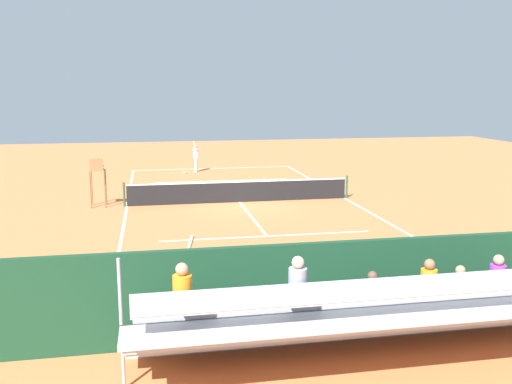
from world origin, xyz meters
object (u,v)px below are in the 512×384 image
at_px(equipment_bag, 344,312).
at_px(bleacher_stand, 370,315).
at_px(courtside_bench, 431,288).
at_px(tennis_player, 196,155).
at_px(tennis_net, 240,191).
at_px(tennis_ball_near, 172,173).
at_px(tennis_racket, 185,173).
at_px(line_judge, 191,278).
at_px(umpire_chair, 97,177).

bearing_deg(equipment_bag, bleacher_stand, 83.55).
xyz_separation_m(courtside_bench, tennis_player, (3.51, -23.04, 0.46)).
relative_size(tennis_net, bleacher_stand, 1.14).
bearing_deg(tennis_player, tennis_ball_near, 22.54).
xyz_separation_m(equipment_bag, tennis_racket, (2.12, -22.86, -0.16)).
xyz_separation_m(tennis_ball_near, line_judge, (0.48, 22.00, 0.98)).
height_order(tennis_net, courtside_bench, tennis_net).
bearing_deg(line_judge, umpire_chair, -76.74).
distance_m(umpire_chair, tennis_ball_near, 9.75).
relative_size(bleacher_stand, courtside_bench, 5.03).
relative_size(umpire_chair, tennis_racket, 3.65).
distance_m(bleacher_stand, tennis_ball_near, 24.65).
relative_size(tennis_player, tennis_racket, 3.29).
bearing_deg(line_judge, bleacher_stand, 141.55).
relative_size(equipment_bag, tennis_ball_near, 13.64).
bearing_deg(line_judge, tennis_ball_near, -91.25).
relative_size(bleacher_stand, line_judge, 4.70).
relative_size(equipment_bag, line_judge, 0.47).
xyz_separation_m(umpire_chair, equipment_bag, (-6.43, 13.55, -1.13)).
relative_size(courtside_bench, tennis_racket, 3.07).
xyz_separation_m(equipment_bag, tennis_player, (1.37, -23.17, 0.84)).
bearing_deg(tennis_player, tennis_net, 96.70).
bearing_deg(umpire_chair, tennis_player, -117.71).
xyz_separation_m(tennis_net, tennis_player, (1.15, -9.77, 0.51)).
relative_size(tennis_player, tennis_ball_near, 29.18).
bearing_deg(tennis_racket, bleacher_stand, 94.38).
relative_size(tennis_net, line_judge, 5.35).
distance_m(tennis_net, equipment_bag, 13.41).
relative_size(bleacher_stand, tennis_ball_near, 137.27).
height_order(tennis_player, tennis_racket, tennis_player).
bearing_deg(bleacher_stand, tennis_player, -87.37).
relative_size(courtside_bench, tennis_player, 0.93).
distance_m(tennis_net, tennis_ball_near, 9.53).
bearing_deg(tennis_net, umpire_chair, -1.39).
bearing_deg(courtside_bench, tennis_racket, -79.38).
height_order(tennis_net, tennis_ball_near, tennis_net).
distance_m(equipment_bag, tennis_ball_near, 22.73).
distance_m(equipment_bag, line_judge, 3.51).
height_order(tennis_net, umpire_chair, umpire_chair).
bearing_deg(tennis_racket, umpire_chair, 65.17).
bearing_deg(tennis_ball_near, equipment_bag, 97.28).
distance_m(tennis_ball_near, line_judge, 22.02).
relative_size(equipment_bag, tennis_racket, 1.54).
bearing_deg(equipment_bag, courtside_bench, -176.57).
distance_m(bleacher_stand, tennis_player, 25.14).
relative_size(tennis_net, equipment_bag, 11.44).
height_order(equipment_bag, tennis_player, tennis_player).
xyz_separation_m(tennis_player, line_judge, (1.99, 22.62, 0.00)).
height_order(umpire_chair, tennis_player, umpire_chair).
relative_size(bleacher_stand, tennis_racket, 15.47).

